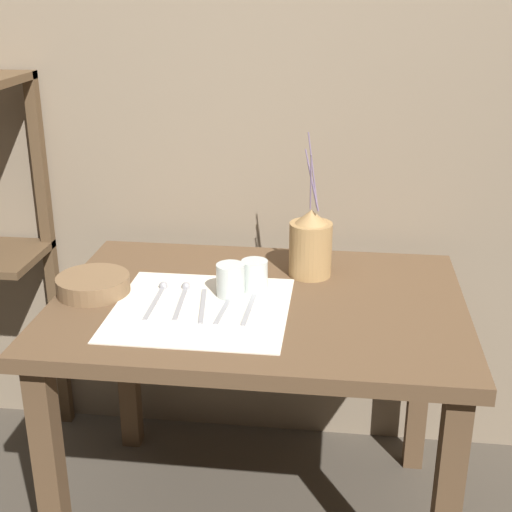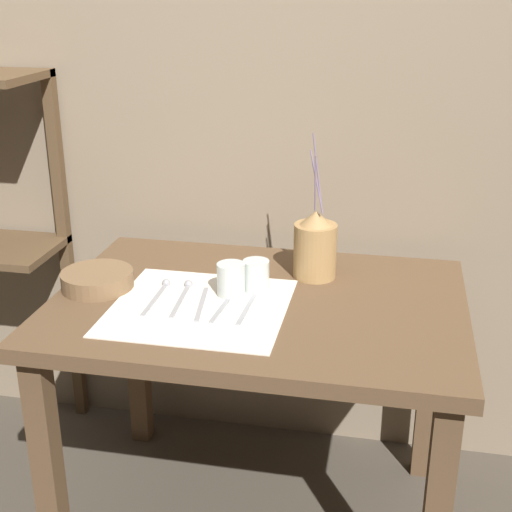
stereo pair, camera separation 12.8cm
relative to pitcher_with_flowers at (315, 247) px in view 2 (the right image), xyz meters
The scene contains 12 objects.
stone_wall_back 0.52m from the pitcher_with_flowers, 111.83° to the left, with size 7.00×0.06×2.40m.
wooden_table 0.29m from the pitcher_with_flowers, 124.59° to the right, with size 1.07×0.76×0.72m.
linen_cloth 0.38m from the pitcher_with_flowers, 135.07° to the right, with size 0.44×0.43×0.00m.
pitcher_with_flowers is the anchor object (origin of this frame).
wooden_bowl 0.60m from the pitcher_with_flowers, 160.87° to the right, with size 0.19×0.19×0.05m.
glass_tumbler_near 0.27m from the pitcher_with_flowers, 138.80° to the right, with size 0.07×0.07×0.09m.
glass_tumbler_far 0.20m from the pitcher_with_flowers, 137.65° to the right, with size 0.07×0.07×0.08m.
spoon_inner 0.44m from the pitcher_with_flowers, 154.19° to the right, with size 0.02×0.21×0.02m.
spoon_outer 0.38m from the pitcher_with_flowers, 150.56° to the right, with size 0.03×0.21×0.02m.
fork_inner 0.37m from the pitcher_with_flowers, 136.12° to the right, with size 0.04×0.20×0.00m.
fork_outer 0.33m from the pitcher_with_flowers, 129.17° to the right, with size 0.03×0.20×0.00m.
knife_center 0.29m from the pitcher_with_flowers, 119.48° to the right, with size 0.02×0.20×0.00m.
Camera 2 is at (0.33, -1.66, 1.50)m, focal length 50.00 mm.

